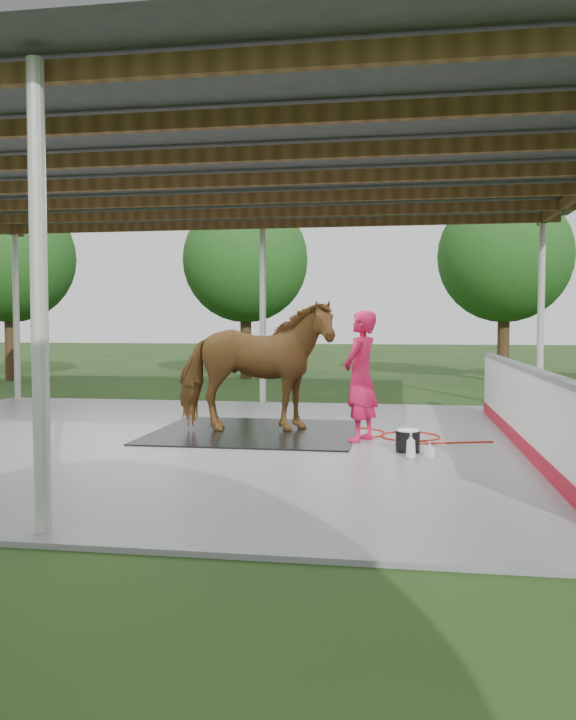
# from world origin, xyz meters

# --- Properties ---
(ground) EXTENTS (100.00, 100.00, 0.00)m
(ground) POSITION_xyz_m (0.00, 0.00, 0.00)
(ground) COLOR #1E3814
(concrete_slab) EXTENTS (12.00, 10.00, 0.05)m
(concrete_slab) POSITION_xyz_m (0.00, 0.00, 0.03)
(concrete_slab) COLOR slate
(concrete_slab) RESTS_ON ground
(pavilion_structure) EXTENTS (12.60, 10.60, 4.05)m
(pavilion_structure) POSITION_xyz_m (0.00, -0.00, 3.97)
(pavilion_structure) COLOR beige
(pavilion_structure) RESTS_ON ground
(dasher_board) EXTENTS (0.16, 8.00, 1.15)m
(dasher_board) POSITION_xyz_m (4.60, 0.00, 0.59)
(dasher_board) COLOR #A60D1F
(dasher_board) RESTS_ON concrete_slab
(tree_belt) EXTENTS (28.00, 28.00, 5.80)m
(tree_belt) POSITION_xyz_m (0.30, 0.90, 3.79)
(tree_belt) COLOR #382314
(tree_belt) RESTS_ON ground
(rubber_mat) EXTENTS (3.16, 2.97, 0.02)m
(rubber_mat) POSITION_xyz_m (0.66, 0.72, 0.06)
(rubber_mat) COLOR black
(rubber_mat) RESTS_ON concrete_slab
(horse) EXTENTS (2.60, 1.53, 2.06)m
(horse) POSITION_xyz_m (0.66, 0.72, 1.10)
(horse) COLOR brown
(horse) RESTS_ON rubber_mat
(handler) EXTENTS (0.69, 0.82, 1.91)m
(handler) POSITION_xyz_m (2.34, 0.18, 1.01)
(handler) COLOR #D41646
(handler) RESTS_ON concrete_slab
(wash_bucket) EXTENTS (0.32, 0.32, 0.30)m
(wash_bucket) POSITION_xyz_m (3.02, -0.58, 0.20)
(wash_bucket) COLOR black
(wash_bucket) RESTS_ON concrete_slab
(soap_bottle_a) EXTENTS (0.14, 0.14, 0.33)m
(soap_bottle_a) POSITION_xyz_m (3.06, -1.05, 0.21)
(soap_bottle_a) COLOR silver
(soap_bottle_a) RESTS_ON concrete_slab
(soap_bottle_b) EXTENTS (0.13, 0.13, 0.20)m
(soap_bottle_b) POSITION_xyz_m (3.30, -0.94, 0.15)
(soap_bottle_b) COLOR #338CD8
(soap_bottle_b) RESTS_ON concrete_slab
(hose_coil) EXTENTS (2.63, 1.53, 0.02)m
(hose_coil) POSITION_xyz_m (2.56, 0.80, 0.06)
(hose_coil) COLOR #B71D0D
(hose_coil) RESTS_ON concrete_slab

